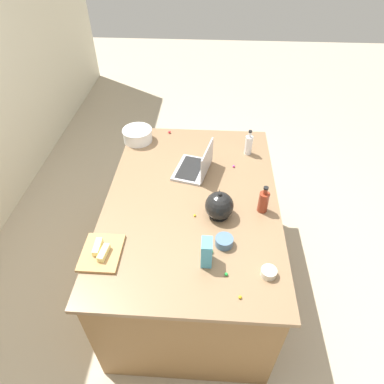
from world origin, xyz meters
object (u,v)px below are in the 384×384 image
Objects in this scene: mixing_bowl_large at (138,135)px; kettle at (219,206)px; butter_stick_left at (104,253)px; candy_bag at (207,252)px; bottle_vinegar at (249,145)px; butter_stick_right at (98,247)px; bottle_soy at (263,201)px; ramekin_medium at (224,241)px; cutting_board at (102,253)px; laptop at (196,166)px; ramekin_small at (269,272)px.

mixing_bowl_large is 1.14× the size of kettle.
butter_stick_left is 0.65× the size of candy_bag.
bottle_vinegar reaches higher than butter_stick_right.
bottle_soy is 0.29m from kettle.
bottle_vinegar is 0.94m from ramekin_medium.
butter_stick_right is (-0.33, 0.69, -0.04)m from kettle.
bottle_vinegar reaches higher than cutting_board.
cutting_board is (-0.78, 0.50, -0.04)m from laptop.
candy_bag reaches higher than cutting_board.
candy_bag reaches higher than butter_stick_left.
ramekin_small is at bearing -96.06° from butter_stick_right.
ramekin_small is at bearing -95.07° from cutting_board.
butter_stick_right is at bearing 178.96° from mixing_bowl_large.
bottle_soy reaches higher than butter_stick_left.
butter_stick_left is (-1.05, 0.87, -0.05)m from bottle_vinegar.
kettle is at bearing -60.05° from butter_stick_left.
kettle is at bearing 7.62° from ramekin_medium.
kettle reaches higher than butter_stick_right.
mixing_bowl_large is at bearing 52.91° from laptop.
bottle_vinegar is 1.37m from cutting_board.
butter_stick_left is at bearing 114.94° from bottle_soy.
kettle is (-0.43, -0.16, 0.03)m from laptop.
cutting_board is at bearing 84.93° from ramekin_small.
cutting_board is at bearing 113.44° from bottle_soy.
bottle_soy is (-0.75, -0.94, 0.02)m from mixing_bowl_large.
candy_bag is (-0.13, 0.10, 0.06)m from ramekin_medium.
bottle_soy reaches higher than ramekin_small.
bottle_soy is 2.30× the size of ramekin_small.
bottle_soy is 0.92× the size of kettle.
mixing_bowl_large is at bearing 1.18° from butter_stick_left.
cutting_board is 0.94m from ramekin_small.
mixing_bowl_large is 2.20× the size of butter_stick_left.
laptop is 3.21× the size of butter_stick_left.
ramekin_medium is at bearing -80.89° from cutting_board.
laptop is at bearing -127.09° from mixing_bowl_large.
bottle_soy is at bearing -39.76° from ramekin_medium.
butter_stick_left is (-0.43, 0.92, -0.04)m from bottle_soy.
butter_stick_right is at bearing 86.59° from candy_bag.
ramekin_small is at bearing -129.44° from ramekin_medium.
ramekin_medium is at bearing -37.50° from candy_bag.
cutting_board is (-1.16, -0.00, -0.05)m from mixing_bowl_large.
mixing_bowl_large is at bearing 0.09° from cutting_board.
bottle_soy is 0.73× the size of cutting_board.
butter_stick_right is (-0.39, 0.97, -0.04)m from bottle_soy.
candy_bag is at bearing -173.12° from laptop.
kettle is at bearing -10.40° from candy_bag.
bottle_vinegar is 0.77× the size of cutting_board.
cutting_board is at bearing -179.91° from mixing_bowl_large.
kettle reaches higher than butter_stick_left.
laptop is 3.35× the size of ramekin_medium.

